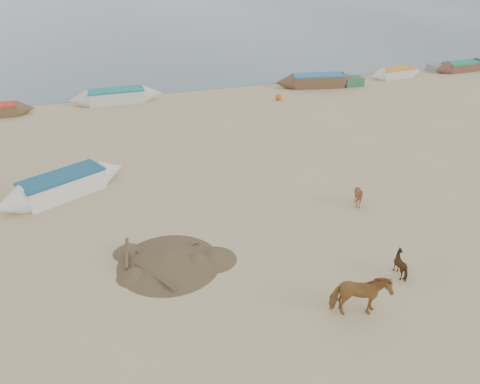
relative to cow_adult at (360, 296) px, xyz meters
name	(u,v)px	position (x,y,z in m)	size (l,w,h in m)	color
ground	(279,272)	(-1.36, 2.56, -0.69)	(140.00, 140.00, 0.00)	tan
sea	(100,5)	(-1.36, 84.56, -0.69)	(160.00, 160.00, 0.00)	slate
cow_adult	(360,296)	(0.00, 0.00, 0.00)	(0.75, 1.64, 1.39)	olive
calf_front	(359,196)	(3.44, 5.60, -0.23)	(0.75, 0.85, 0.93)	brown
calf_right	(403,265)	(2.38, 1.17, -0.30)	(0.78, 0.67, 0.79)	#51311A
near_canoe	(63,185)	(-8.00, 10.51, -0.21)	(5.84, 1.30, 0.97)	white
debris_pile	(169,257)	(-4.70, 4.22, -0.44)	(3.52, 3.52, 0.51)	brown
waterline_canoes	(163,94)	(-1.34, 22.96, -0.26)	(56.92, 2.81, 0.98)	brown
beach_clutter	(229,92)	(3.24, 22.51, -0.39)	(46.47, 4.16, 0.64)	#28593D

